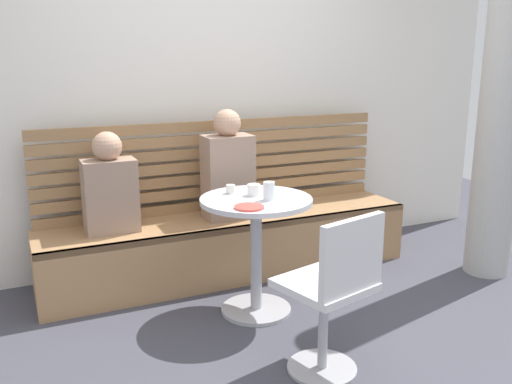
{
  "coord_description": "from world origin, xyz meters",
  "views": [
    {
      "loc": [
        -1.43,
        -2.37,
        1.58
      ],
      "look_at": [
        -0.04,
        0.66,
        0.75
      ],
      "focal_mm": 38.97,
      "sensor_mm": 36.0,
      "label": 1
    }
  ],
  "objects_px": {
    "white_chair": "(334,290)",
    "plate_small": "(249,207)",
    "person_adult": "(228,170)",
    "cup_water_clear": "(269,191)",
    "booth_bench": "(231,245)",
    "cafe_table": "(256,233)",
    "person_child_left": "(110,188)",
    "cup_espresso_small": "(231,189)",
    "cup_ceramic_white": "(254,190)"
  },
  "relations": [
    {
      "from": "person_adult",
      "to": "plate_small",
      "type": "distance_m",
      "value": 0.84
    },
    {
      "from": "person_child_left",
      "to": "cup_espresso_small",
      "type": "xyz_separation_m",
      "value": [
        0.65,
        -0.5,
        0.03
      ]
    },
    {
      "from": "person_adult",
      "to": "cup_water_clear",
      "type": "bearing_deg",
      "value": -91.71
    },
    {
      "from": "white_chair",
      "to": "cup_ceramic_white",
      "type": "relative_size",
      "value": 10.63
    },
    {
      "from": "cafe_table",
      "to": "person_child_left",
      "type": "xyz_separation_m",
      "value": [
        -0.75,
        0.66,
        0.21
      ]
    },
    {
      "from": "cup_water_clear",
      "to": "cup_espresso_small",
      "type": "bearing_deg",
      "value": 121.3
    },
    {
      "from": "booth_bench",
      "to": "cup_espresso_small",
      "type": "height_order",
      "value": "cup_espresso_small"
    },
    {
      "from": "cup_espresso_small",
      "to": "cup_water_clear",
      "type": "bearing_deg",
      "value": -58.7
    },
    {
      "from": "person_adult",
      "to": "cup_water_clear",
      "type": "xyz_separation_m",
      "value": [
        -0.02,
        -0.7,
        0.01
      ]
    },
    {
      "from": "person_child_left",
      "to": "cup_ceramic_white",
      "type": "bearing_deg",
      "value": -38.25
    },
    {
      "from": "booth_bench",
      "to": "cup_ceramic_white",
      "type": "xyz_separation_m",
      "value": [
        -0.08,
        -0.58,
        0.55
      ]
    },
    {
      "from": "person_adult",
      "to": "cup_ceramic_white",
      "type": "bearing_deg",
      "value": -95.68
    },
    {
      "from": "person_child_left",
      "to": "plate_small",
      "type": "height_order",
      "value": "person_child_left"
    },
    {
      "from": "white_chair",
      "to": "cup_ceramic_white",
      "type": "bearing_deg",
      "value": 92.13
    },
    {
      "from": "white_chair",
      "to": "cup_water_clear",
      "type": "height_order",
      "value": "same"
    },
    {
      "from": "person_adult",
      "to": "booth_bench",
      "type": "bearing_deg",
      "value": 23.42
    },
    {
      "from": "person_child_left",
      "to": "cup_espresso_small",
      "type": "distance_m",
      "value": 0.82
    },
    {
      "from": "cafe_table",
      "to": "cup_water_clear",
      "type": "bearing_deg",
      "value": -58.23
    },
    {
      "from": "cup_water_clear",
      "to": "person_child_left",
      "type": "bearing_deg",
      "value": 137.22
    },
    {
      "from": "person_child_left",
      "to": "cup_espresso_small",
      "type": "height_order",
      "value": "person_child_left"
    },
    {
      "from": "white_chair",
      "to": "plate_small",
      "type": "height_order",
      "value": "white_chair"
    },
    {
      "from": "white_chair",
      "to": "plate_small",
      "type": "relative_size",
      "value": 5.0
    },
    {
      "from": "cafe_table",
      "to": "plate_small",
      "type": "distance_m",
      "value": 0.32
    },
    {
      "from": "cafe_table",
      "to": "cup_water_clear",
      "type": "distance_m",
      "value": 0.29
    },
    {
      "from": "cafe_table",
      "to": "plate_small",
      "type": "height_order",
      "value": "plate_small"
    },
    {
      "from": "white_chair",
      "to": "cup_espresso_small",
      "type": "distance_m",
      "value": 1.03
    },
    {
      "from": "cup_ceramic_white",
      "to": "cafe_table",
      "type": "bearing_deg",
      "value": -101.77
    },
    {
      "from": "white_chair",
      "to": "cup_water_clear",
      "type": "xyz_separation_m",
      "value": [
        0.0,
        0.73,
        0.33
      ]
    },
    {
      "from": "white_chair",
      "to": "plate_small",
      "type": "xyz_separation_m",
      "value": [
        -0.18,
        0.62,
        0.28
      ]
    },
    {
      "from": "cup_water_clear",
      "to": "cup_espresso_small",
      "type": "relative_size",
      "value": 1.96
    },
    {
      "from": "white_chair",
      "to": "cup_espresso_small",
      "type": "bearing_deg",
      "value": 98.36
    },
    {
      "from": "booth_bench",
      "to": "cup_water_clear",
      "type": "relative_size",
      "value": 24.55
    },
    {
      "from": "cafe_table",
      "to": "person_adult",
      "type": "height_order",
      "value": "person_adult"
    },
    {
      "from": "booth_bench",
      "to": "person_adult",
      "type": "height_order",
      "value": "person_adult"
    },
    {
      "from": "cup_water_clear",
      "to": "white_chair",
      "type": "bearing_deg",
      "value": -90.24
    },
    {
      "from": "cup_ceramic_white",
      "to": "white_chair",
      "type": "bearing_deg",
      "value": -87.87
    },
    {
      "from": "person_adult",
      "to": "cup_water_clear",
      "type": "height_order",
      "value": "person_adult"
    },
    {
      "from": "person_adult",
      "to": "plate_small",
      "type": "bearing_deg",
      "value": -103.71
    },
    {
      "from": "cafe_table",
      "to": "cup_ceramic_white",
      "type": "distance_m",
      "value": 0.26
    },
    {
      "from": "cup_ceramic_white",
      "to": "plate_small",
      "type": "height_order",
      "value": "cup_ceramic_white"
    },
    {
      "from": "cup_ceramic_white",
      "to": "cup_water_clear",
      "type": "relative_size",
      "value": 0.73
    },
    {
      "from": "booth_bench",
      "to": "white_chair",
      "type": "height_order",
      "value": "white_chair"
    },
    {
      "from": "person_adult",
      "to": "person_child_left",
      "type": "xyz_separation_m",
      "value": [
        -0.82,
        0.03,
        -0.05
      ]
    },
    {
      "from": "white_chair",
      "to": "person_adult",
      "type": "distance_m",
      "value": 1.47
    },
    {
      "from": "cup_espresso_small",
      "to": "white_chair",
      "type": "bearing_deg",
      "value": -81.64
    },
    {
      "from": "white_chair",
      "to": "booth_bench",
      "type": "bearing_deg",
      "value": 88.31
    },
    {
      "from": "cup_water_clear",
      "to": "plate_small",
      "type": "bearing_deg",
      "value": -147.55
    },
    {
      "from": "booth_bench",
      "to": "plate_small",
      "type": "xyz_separation_m",
      "value": [
        -0.22,
        -0.83,
        0.52
      ]
    },
    {
      "from": "booth_bench",
      "to": "cafe_table",
      "type": "distance_m",
      "value": 0.71
    },
    {
      "from": "person_adult",
      "to": "cup_espresso_small",
      "type": "xyz_separation_m",
      "value": [
        -0.17,
        -0.46,
        -0.02
      ]
    }
  ]
}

